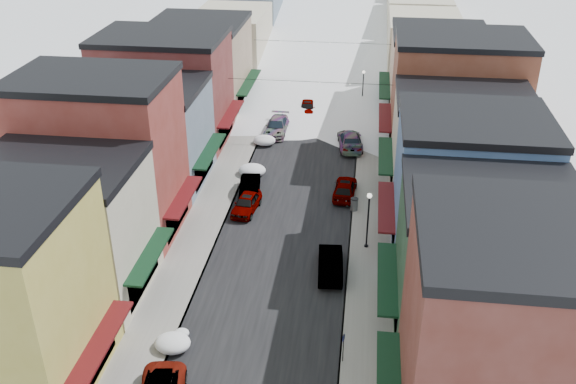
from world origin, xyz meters
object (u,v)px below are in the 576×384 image
(car_silver_sedan, at_px, (246,203))
(car_dark_hatch, at_px, (250,188))
(trash_can, at_px, (354,204))
(streetlamp_near, at_px, (368,214))
(car_green_sedan, at_px, (330,263))

(car_silver_sedan, xyz_separation_m, car_dark_hatch, (-0.21, 2.61, 0.03))
(car_silver_sedan, height_order, trash_can, car_silver_sedan)
(car_dark_hatch, bearing_deg, streetlamp_near, -41.24)
(car_dark_hatch, bearing_deg, trash_can, -16.36)
(car_silver_sedan, bearing_deg, streetlamp_near, -16.68)
(car_green_sedan, relative_size, trash_can, 4.55)
(car_silver_sedan, distance_m, car_dark_hatch, 2.62)
(trash_can, bearing_deg, car_dark_hatch, 170.19)
(car_silver_sedan, distance_m, car_green_sedan, 10.84)
(car_dark_hatch, xyz_separation_m, streetlamp_near, (10.12, -7.00, 2.23))
(car_dark_hatch, bearing_deg, car_green_sedan, -60.42)
(car_green_sedan, distance_m, streetlamp_near, 4.80)
(car_green_sedan, bearing_deg, trash_can, -102.77)
(car_dark_hatch, xyz_separation_m, car_green_sedan, (7.66, -10.50, 0.04))
(streetlamp_near, bearing_deg, trash_can, 101.51)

